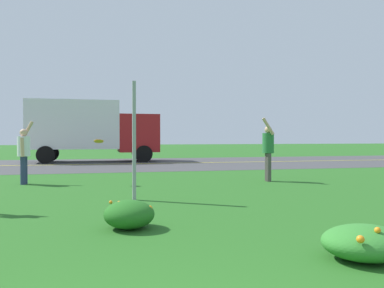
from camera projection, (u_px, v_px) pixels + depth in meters
The scene contains 10 objects.
ground_plane at pixel (107, 188), 10.42m from camera, with size 120.00×120.00×0.00m, color #26601E.
highway_strip at pixel (102, 164), 19.33m from camera, with size 120.00×9.61×0.01m, color #424244.
highway_center_stripe at pixel (102, 164), 19.33m from camera, with size 120.00×0.16×0.00m, color yellow.
daylily_clump_mid_center at pixel (365, 242), 4.30m from camera, with size 0.93×0.85×0.40m.
daylily_clump_mid_left at pixel (129, 214), 5.76m from camera, with size 0.73×0.74×0.41m.
sign_post_by_roadside at pixel (134, 141), 8.34m from camera, with size 0.07×0.10×2.48m.
person_thrower_white_shirt at pixel (24, 151), 11.15m from camera, with size 0.42×0.50×1.77m.
person_catcher_green_shirt at pixel (268, 148), 11.91m from camera, with size 0.45×0.51×1.89m.
frisbee_orange at pixel (99, 141), 11.09m from camera, with size 0.27×0.26×0.11m.
box_truck_red at pixel (92, 128), 21.28m from camera, with size 6.70×2.46×3.20m.
Camera 1 is at (-0.25, -1.48, 1.31)m, focal length 37.58 mm.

